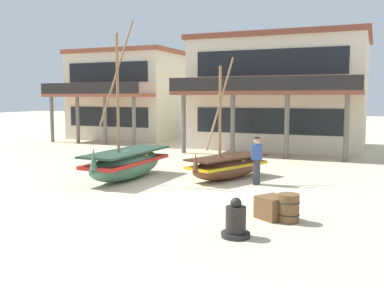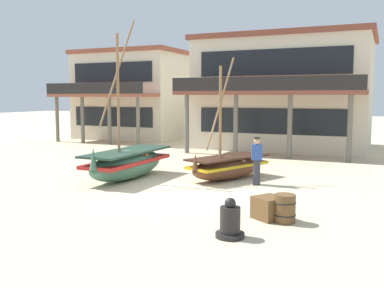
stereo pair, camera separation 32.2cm
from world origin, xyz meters
The scene contains 9 objects.
ground_plane centered at (0.00, 0.00, 0.00)m, with size 120.00×120.00×0.00m, color beige.
fishing_boat_near_left centered at (-2.52, 0.69, 0.61)m, with size 1.50×4.31×5.91m.
fishing_boat_centre_large centered at (0.93, 2.18, 0.49)m, with size 2.48×3.64×4.51m.
fisherman_by_hull centered at (2.20, 1.59, 0.83)m, with size 0.41×0.33×1.68m.
capstan_winch centered at (3.24, -4.20, 0.34)m, with size 0.65×0.65×0.88m.
wooden_barrel centered at (4.09, -2.58, 0.35)m, with size 0.56×0.56×0.70m.
cargo_crate centered at (3.66, -2.43, 0.28)m, with size 0.68×0.68×0.57m, color brown.
harbor_building_main centered at (0.53, 13.68, 3.32)m, with size 10.17×9.11×6.63m.
harbor_building_annex centered at (-11.08, 14.98, 3.20)m, with size 7.77×7.83×6.39m.
Camera 1 is at (5.98, -13.17, 3.08)m, focal length 40.84 mm.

